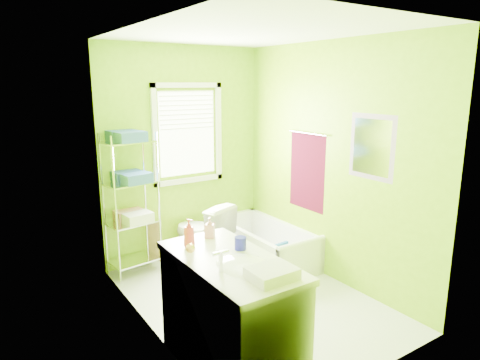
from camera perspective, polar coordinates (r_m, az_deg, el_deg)
ground at (r=4.54m, az=1.43°, el=-15.56°), size 2.90×2.90×0.00m
room_envelope at (r=4.04m, az=1.55°, el=4.13°), size 2.14×2.94×2.62m
window at (r=5.27m, az=-6.98°, el=6.83°), size 0.92×0.05×1.22m
door at (r=2.84m, az=-4.25°, el=-11.28°), size 0.09×0.80×2.00m
right_wall_decor at (r=4.72m, az=12.01°, el=2.35°), size 0.04×1.48×1.17m
bathtub at (r=5.37m, az=3.44°, el=-9.16°), size 0.67×1.43×0.46m
toilet at (r=5.21m, az=-5.08°, el=-7.08°), size 0.66×0.86×0.77m
vanity at (r=3.34m, az=-1.22°, el=-17.21°), size 0.62×1.22×1.14m
wire_shelf_unit at (r=4.94m, az=-14.20°, el=-1.03°), size 0.59×0.48×1.65m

